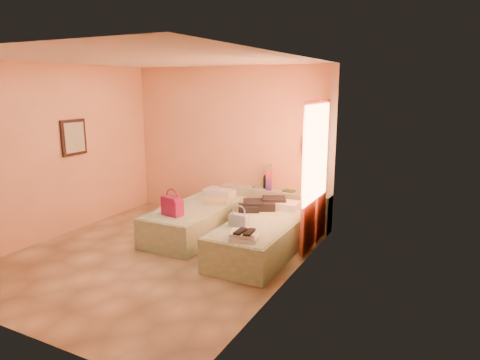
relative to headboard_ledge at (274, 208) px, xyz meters
The scene contains 16 objects.
ground 2.34m from the headboard_ledge, 114.90° to the right, with size 4.50×4.50×0.00m, color tan.
room_walls 2.25m from the headboard_ledge, 116.65° to the right, with size 4.02×4.51×2.81m.
headboard_ledge is the anchor object (origin of this frame).
bed_left 1.42m from the headboard_ledge, 132.15° to the right, with size 0.90×2.00×0.50m, color #B4C8A1.
bed_right 1.39m from the headboard_ledge, 74.39° to the right, with size 0.90×2.00×0.50m, color #B4C8A1.
water_bottle 0.48m from the headboard_ledge, 168.29° to the left, with size 0.06×0.06×0.23m, color #14391E.
rainbow_box 0.55m from the headboard_ledge, 155.82° to the right, with size 0.10×0.10×0.44m, color #9B1345.
small_dish 0.49m from the headboard_ledge, behind, with size 0.12×0.12×0.03m, color #4D8E6F.
green_book 0.45m from the headboard_ledge, ahead, with size 0.19×0.14×0.03m, color #2A4F34.
flower_vase 0.83m from the headboard_ledge, ahead, with size 0.20×0.20×0.26m, color silver.
magenta_handbag 1.95m from the headboard_ledge, 120.90° to the right, with size 0.32×0.18×0.30m, color #9B1345.
khaki_garment 1.06m from the headboard_ledge, 134.87° to the right, with size 0.36×0.29×0.06m, color tan.
clothes_pile 0.78m from the headboard_ledge, 82.66° to the right, with size 0.56×0.56×0.17m, color black.
blue_handbag 1.68m from the headboard_ledge, 84.63° to the right, with size 0.27×0.12×0.17m, color #385887.
towel_stack 2.17m from the headboard_ledge, 77.47° to the right, with size 0.35×0.30×0.10m, color white.
sandal_pair 2.20m from the headboard_ledge, 77.13° to the right, with size 0.19×0.26×0.03m, color black.
Camera 1 is at (3.80, -4.69, 2.45)m, focal length 32.00 mm.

